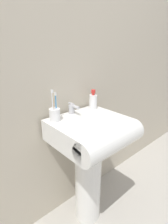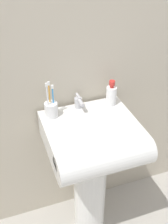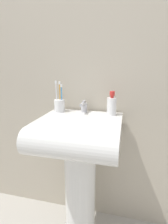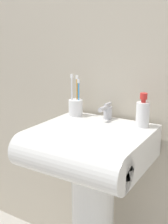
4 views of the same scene
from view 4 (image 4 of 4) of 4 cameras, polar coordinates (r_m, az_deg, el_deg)
The scene contains 5 objects.
wall_back at distance 1.39m, azimuth 7.22°, elevation 12.78°, with size 5.00×0.05×2.40m, color #B7AD99.
sink_basin at distance 1.21m, azimuth 0.64°, elevation -7.32°, with size 0.49×0.48×0.15m.
faucet at distance 1.36m, azimuth 4.66°, elevation 0.17°, with size 0.04×0.11×0.08m.
toothbrush_cup at distance 1.41m, azimuth -1.70°, elevation 1.08°, with size 0.07×0.07×0.21m.
soap_bottle at distance 1.26m, azimuth 11.85°, elevation -0.24°, with size 0.06×0.06×0.15m.
Camera 4 is at (0.57, -1.02, 1.25)m, focal length 45.00 mm.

